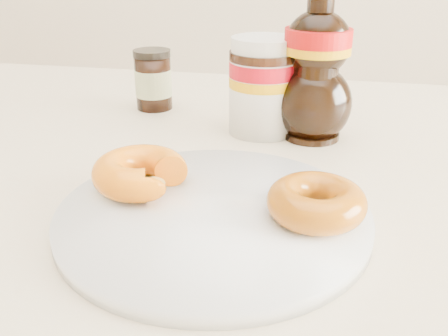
% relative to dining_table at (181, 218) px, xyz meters
% --- Properties ---
extents(dining_table, '(1.40, 0.90, 0.75)m').
position_rel_dining_table_xyz_m(dining_table, '(0.00, 0.00, 0.00)').
color(dining_table, beige).
rests_on(dining_table, ground).
extents(plate, '(0.30, 0.30, 0.01)m').
position_rel_dining_table_xyz_m(plate, '(0.08, -0.14, 0.09)').
color(plate, white).
rests_on(plate, dining_table).
extents(donut_bitten, '(0.12, 0.12, 0.03)m').
position_rel_dining_table_xyz_m(donut_bitten, '(-0.01, -0.11, 0.12)').
color(donut_bitten, '#E65B0D').
rests_on(donut_bitten, plate).
extents(donut_whole, '(0.11, 0.11, 0.03)m').
position_rel_dining_table_xyz_m(donut_whole, '(0.17, -0.14, 0.11)').
color(donut_whole, '#945309').
rests_on(donut_whole, plate).
extents(nutella_jar, '(0.09, 0.09, 0.13)m').
position_rel_dining_table_xyz_m(nutella_jar, '(0.09, 0.12, 0.15)').
color(nutella_jar, white).
rests_on(nutella_jar, dining_table).
extents(syrup_bottle, '(0.13, 0.12, 0.20)m').
position_rel_dining_table_xyz_m(syrup_bottle, '(0.16, 0.11, 0.18)').
color(syrup_bottle, black).
rests_on(syrup_bottle, dining_table).
extents(dark_jar, '(0.06, 0.06, 0.09)m').
position_rel_dining_table_xyz_m(dark_jar, '(-0.10, 0.20, 0.13)').
color(dark_jar, black).
rests_on(dark_jar, dining_table).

